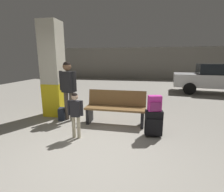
{
  "coord_description": "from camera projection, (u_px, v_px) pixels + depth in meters",
  "views": [
    {
      "loc": [
        0.87,
        -2.54,
        1.7
      ],
      "look_at": [
        0.15,
        1.3,
        0.85
      ],
      "focal_mm": 26.63,
      "sensor_mm": 36.0,
      "label": 1
    }
  ],
  "objects": [
    {
      "name": "adult",
      "position": [
        68.0,
        85.0,
        4.61
      ],
      "size": [
        0.55,
        0.28,
        1.66
      ],
      "color": "brown",
      "rests_on": "ground_plane"
    },
    {
      "name": "parked_car_side",
      "position": [
        217.0,
        78.0,
        8.51
      ],
      "size": [
        4.3,
        2.25,
        1.51
      ],
      "color": "silver",
      "rests_on": "ground_plane"
    },
    {
      "name": "backpack_dark_floor",
      "position": [
        62.0,
        114.0,
        4.82
      ],
      "size": [
        0.25,
        0.31,
        0.34
      ],
      "color": "#1E232D",
      "rests_on": "ground_plane"
    },
    {
      "name": "ground_plane",
      "position": [
        120.0,
        104.0,
        6.81
      ],
      "size": [
        18.0,
        18.0,
        0.1
      ],
      "primitive_type": "cube",
      "color": "gray"
    },
    {
      "name": "child",
      "position": [
        75.0,
        111.0,
        3.58
      ],
      "size": [
        0.35,
        0.2,
        1.02
      ],
      "color": "beige",
      "rests_on": "ground_plane"
    },
    {
      "name": "garage_back_wall",
      "position": [
        134.0,
        63.0,
        15.01
      ],
      "size": [
        18.0,
        0.12,
        2.8
      ],
      "primitive_type": "cube",
      "color": "gray",
      "rests_on": "ground_plane"
    },
    {
      "name": "bench",
      "position": [
        116.0,
        108.0,
        4.48
      ],
      "size": [
        1.61,
        0.55,
        0.89
      ],
      "color": "brown",
      "rests_on": "ground_plane"
    },
    {
      "name": "suitcase",
      "position": [
        154.0,
        123.0,
        3.71
      ],
      "size": [
        0.4,
        0.26,
        0.6
      ],
      "color": "black",
      "rests_on": "ground_plane"
    },
    {
      "name": "backpack_bright",
      "position": [
        155.0,
        104.0,
        3.61
      ],
      "size": [
        0.31,
        0.24,
        0.34
      ],
      "color": "#D833A5",
      "rests_on": "suitcase"
    },
    {
      "name": "structural_pillar",
      "position": [
        53.0,
        70.0,
        5.02
      ],
      "size": [
        0.57,
        0.57,
        2.81
      ],
      "color": "yellow",
      "rests_on": "ground_plane"
    }
  ]
}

